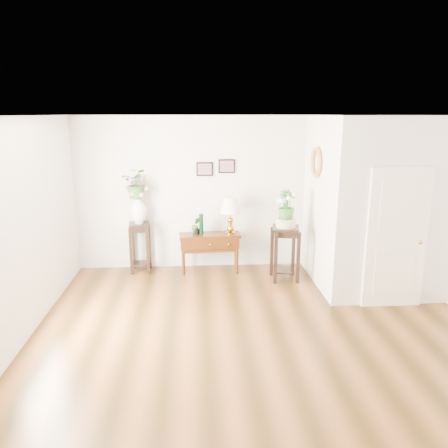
{
  "coord_description": "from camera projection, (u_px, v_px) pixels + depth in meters",
  "views": [
    {
      "loc": [
        -0.8,
        -5.17,
        2.82
      ],
      "look_at": [
        -0.39,
        1.3,
        1.18
      ],
      "focal_mm": 35.0,
      "sensor_mm": 36.0,
      "label": 1
    }
  ],
  "objects": [
    {
      "name": "porcelain_vase",
      "position": [
        139.0,
        211.0,
        7.78
      ],
      "size": [
        0.3,
        0.3,
        0.5
      ],
      "primitive_type": null,
      "rotation": [
        0.0,
        0.0,
        0.05
      ],
      "color": "white",
      "rests_on": "plant_stand_a"
    },
    {
      "name": "ceiling",
      "position": [
        265.0,
        116.0,
        5.05
      ],
      "size": [
        6.0,
        5.5,
        0.02
      ],
      "primitive_type": "cube",
      "color": "white",
      "rests_on": "ground"
    },
    {
      "name": "door",
      "position": [
        396.0,
        239.0,
        6.36
      ],
      "size": [
        0.9,
        0.05,
        2.1
      ],
      "primitive_type": "cube",
      "color": "white",
      "rests_on": "floor"
    },
    {
      "name": "floor",
      "position": [
        260.0,
        335.0,
        5.74
      ],
      "size": [
        6.0,
        5.5,
        0.02
      ],
      "primitive_type": "cube",
      "color": "brown",
      "rests_on": "ground"
    },
    {
      "name": "wall_back",
      "position": [
        240.0,
        193.0,
        8.06
      ],
      "size": [
        6.0,
        0.02,
        2.8
      ],
      "primitive_type": "cube",
      "color": "silver",
      "rests_on": "ground"
    },
    {
      "name": "wall_front",
      "position": [
        327.0,
        347.0,
        2.73
      ],
      "size": [
        6.0,
        0.02,
        2.8
      ],
      "primitive_type": "cube",
      "color": "silver",
      "rests_on": "ground"
    },
    {
      "name": "wall_left",
      "position": [
        13.0,
        236.0,
        5.21
      ],
      "size": [
        0.02,
        5.5,
        2.8
      ],
      "primitive_type": "cube",
      "color": "silver",
      "rests_on": "ground"
    },
    {
      "name": "green_vase",
      "position": [
        201.0,
        225.0,
        7.79
      ],
      "size": [
        0.1,
        0.1,
        0.37
      ],
      "primitive_type": "cylinder",
      "rotation": [
        0.0,
        0.0,
        -0.41
      ],
      "color": "black",
      "rests_on": "console_table"
    },
    {
      "name": "plant_stand_b",
      "position": [
        285.0,
        253.0,
        7.56
      ],
      "size": [
        0.52,
        0.52,
        0.95
      ],
      "primitive_type": "cube",
      "rotation": [
        0.0,
        0.0,
        -0.19
      ],
      "color": "black",
      "rests_on": "floor"
    },
    {
      "name": "ceramic_bowl",
      "position": [
        286.0,
        222.0,
        7.42
      ],
      "size": [
        0.42,
        0.42,
        0.15
      ],
      "primitive_type": "cylinder",
      "rotation": [
        0.0,
        0.0,
        0.28
      ],
      "color": "beige",
      "rests_on": "plant_stand_b"
    },
    {
      "name": "partition",
      "position": [
        372.0,
        202.0,
        7.24
      ],
      "size": [
        1.8,
        1.95,
        2.8
      ],
      "primitive_type": "cube",
      "color": "silver",
      "rests_on": "floor"
    },
    {
      "name": "potted_plant",
      "position": [
        196.0,
        226.0,
        7.79
      ],
      "size": [
        0.19,
        0.16,
        0.3
      ],
      "primitive_type": "imported",
      "rotation": [
        0.0,
        0.0,
        0.22
      ],
      "color": "#2F6929",
      "rests_on": "console_table"
    },
    {
      "name": "plant_stand_a",
      "position": [
        140.0,
        247.0,
        7.94
      ],
      "size": [
        0.4,
        0.4,
        0.92
      ],
      "primitive_type": "cube",
      "rotation": [
        0.0,
        0.0,
        0.12
      ],
      "color": "black",
      "rests_on": "floor"
    },
    {
      "name": "lily_arrangement",
      "position": [
        137.0,
        186.0,
        7.67
      ],
      "size": [
        0.58,
        0.53,
        0.55
      ],
      "primitive_type": "imported",
      "rotation": [
        0.0,
        0.0,
        -0.25
      ],
      "color": "#2F6929",
      "rests_on": "porcelain_vase"
    },
    {
      "name": "wall_ornament",
      "position": [
        316.0,
        162.0,
        7.15
      ],
      "size": [
        0.07,
        0.51,
        0.51
      ],
      "primitive_type": "torus",
      "rotation": [
        0.0,
        1.57,
        0.0
      ],
      "color": "#D68A44",
      "rests_on": "partition"
    },
    {
      "name": "table_lamp",
      "position": [
        230.0,
        215.0,
        7.78
      ],
      "size": [
        0.46,
        0.46,
        0.67
      ],
      "primitive_type": "cube",
      "rotation": [
        0.0,
        0.0,
        -0.22
      ],
      "color": "#A97D23",
      "rests_on": "console_table"
    },
    {
      "name": "console_table",
      "position": [
        210.0,
        253.0,
        7.93
      ],
      "size": [
        1.11,
        0.44,
        0.72
      ],
      "primitive_type": "cube",
      "rotation": [
        0.0,
        0.0,
        0.07
      ],
      "color": "#35180A",
      "rests_on": "floor"
    },
    {
      "name": "art_print_left",
      "position": [
        205.0,
        169.0,
        7.89
      ],
      "size": [
        0.3,
        0.02,
        0.25
      ],
      "primitive_type": "cube",
      "color": "black",
      "rests_on": "wall_back"
    },
    {
      "name": "narcissus",
      "position": [
        286.0,
        205.0,
        7.35
      ],
      "size": [
        0.31,
        0.31,
        0.51
      ],
      "primitive_type": "imported",
      "rotation": [
        0.0,
        0.0,
        0.07
      ],
      "color": "#2F6929",
      "rests_on": "ceramic_bowl"
    },
    {
      "name": "art_print_right",
      "position": [
        227.0,
        166.0,
        7.9
      ],
      "size": [
        0.3,
        0.02,
        0.25
      ],
      "primitive_type": "cube",
      "color": "black",
      "rests_on": "wall_back"
    }
  ]
}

